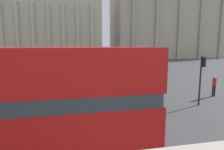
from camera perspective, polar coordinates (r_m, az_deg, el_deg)
The scene contains 9 objects.
plaza_building_left at distance 59.54m, azimuth -17.23°, elevation 12.71°, with size 28.22×11.20×17.71m.
plaza_building_right at distance 70.12m, azimuth 15.49°, elevation 15.59°, with size 35.88×16.35×26.10m.
traffic_light_near at distance 15.58m, azimuth 24.24°, elevation 0.53°, with size 0.42×0.24×3.59m.
traffic_light_mid at distance 20.84m, azimuth -8.21°, elevation 3.34°, with size 0.42×0.24×3.72m.
car_navy at distance 28.82m, azimuth 5.34°, elevation 1.41°, with size 4.20×1.93×1.35m.
pedestrian_yellow at distance 30.07m, azimuth -16.97°, elevation 1.81°, with size 0.32×0.32×1.62m.
pedestrian_red at distance 18.91m, azimuth 27.16°, elevation -2.40°, with size 0.32×0.32×1.79m.
pedestrian_white at distance 37.00m, azimuth -23.90°, elevation 2.68°, with size 0.32×0.32×1.62m.
pedestrian_olive at distance 32.68m, azimuth 1.15°, elevation 2.89°, with size 0.32×0.32×1.77m.
Camera 1 is at (-1.19, -2.26, 4.39)m, focal length 32.00 mm.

